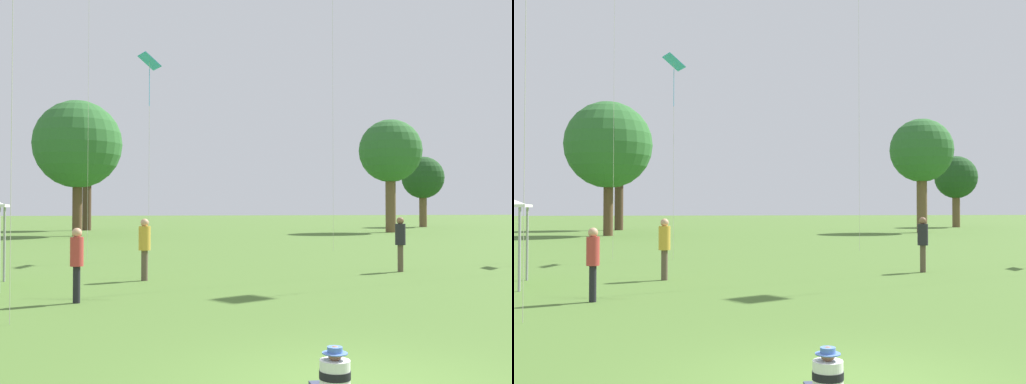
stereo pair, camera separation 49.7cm
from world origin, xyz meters
TOP-DOWN VIEW (x-y plane):
  - seated_toddler at (-0.34, -0.26)m, footprint 0.45×0.56m
  - person_standing_1 at (-4.15, 7.27)m, footprint 0.39×0.39m
  - person_standing_2 at (5.88, 12.30)m, footprint 0.47×0.47m
  - person_standing_3 at (-2.67, 11.25)m, footprint 0.50×0.50m
  - kite_6 at (-2.61, 18.41)m, footprint 1.03×1.12m
  - distant_tree_0 at (-8.63, 51.46)m, footprint 5.01×5.01m
  - distant_tree_1 at (17.96, 42.37)m, footprint 5.48×5.48m
  - distant_tree_2 at (26.99, 55.11)m, footprint 4.64×4.64m
  - distant_tree_3 at (-8.12, 40.05)m, footprint 6.66×6.66m

SIDE VIEW (x-z plane):
  - seated_toddler at x=-0.34m, z-range -0.07..0.53m
  - person_standing_1 at x=-4.15m, z-range 0.19..1.91m
  - person_standing_3 at x=-2.67m, z-range 0.19..2.04m
  - person_standing_2 at x=5.88m, z-range 0.19..2.05m
  - distant_tree_2 at x=26.99m, z-range 1.49..9.28m
  - distant_tree_3 at x=-8.12m, z-range 1.79..12.11m
  - distant_tree_1 at x=17.96m, z-range 2.08..11.93m
  - distant_tree_0 at x=-8.63m, z-range 2.25..12.02m
  - kite_6 at x=-2.61m, z-range 3.76..12.37m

